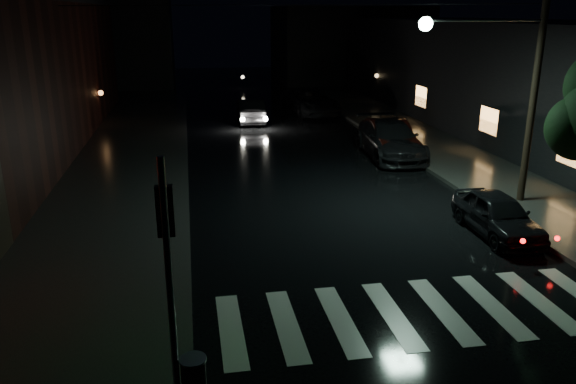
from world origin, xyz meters
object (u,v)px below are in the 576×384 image
parked_car_a (498,214)px  parked_car_c (390,139)px  parked_car_b (389,138)px  parked_car_d (311,102)px  oncoming_car (250,111)px

parked_car_a → parked_car_c: parked_car_c is taller
parked_car_b → parked_car_c: (-0.09, -0.36, 0.01)m
parked_car_b → parked_car_d: size_ratio=0.85×
parked_car_b → oncoming_car: bearing=126.0°
oncoming_car → parked_car_b: bearing=122.4°
oncoming_car → parked_car_c: bearing=121.1°
parked_car_d → oncoming_car: bearing=-159.0°
parked_car_b → parked_car_d: (-1.24, 11.58, -0.01)m
parked_car_a → parked_car_c: (0.14, 9.79, 0.18)m
parked_car_a → oncoming_car: size_ratio=0.87×
oncoming_car → parked_car_a: bearing=107.0°
parked_car_d → oncoming_car: size_ratio=1.33×
parked_car_b → oncoming_car: parked_car_b is taller
parked_car_a → parked_car_d: 21.76m
parked_car_a → parked_car_d: parked_car_d is taller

